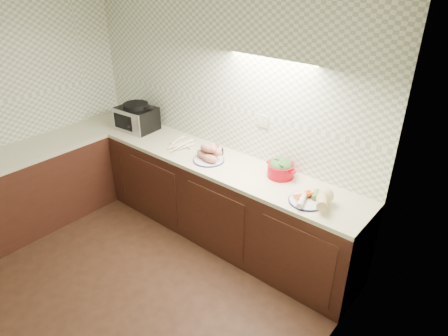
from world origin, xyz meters
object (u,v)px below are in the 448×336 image
Objects in this scene: toaster_oven at (137,117)px; parsnip_pile at (179,144)px; dutch_oven at (281,168)px; veg_plate at (317,197)px; onion_bowl at (217,150)px; sweet_potato_plate at (209,154)px.

parsnip_pile is at bearing -6.26° from toaster_oven.
dutch_oven is (1.93, 0.11, -0.06)m from toaster_oven.
dutch_oven is at bearing -1.03° from toaster_oven.
veg_plate is at bearing -1.75° from parsnip_pile.
toaster_oven is at bearing -175.07° from onion_bowl.
veg_plate is (2.40, -0.07, -0.10)m from toaster_oven.
onion_bowl reaches higher than parsnip_pile.
sweet_potato_plate reaches higher than veg_plate.
parsnip_pile is 1.22m from dutch_oven.
dutch_oven is at bearing 158.34° from veg_plate.
sweet_potato_plate is at bearing -158.48° from dutch_oven.
toaster_oven is 1.19× the size of veg_plate.
sweet_potato_plate is 2.33× the size of onion_bowl.
sweet_potato_plate is 1.01× the size of dutch_oven.
toaster_oven is at bearing 178.23° from veg_plate.
toaster_oven is 1.35× the size of parsnip_pile.
parsnip_pile is (0.72, -0.02, -0.12)m from toaster_oven.
onion_bowl is at bearing -171.31° from dutch_oven.
sweet_potato_plate is (0.48, -0.04, 0.05)m from parsnip_pile.
dutch_oven is at bearing 1.08° from onion_bowl.
dutch_oven is (0.73, 0.18, 0.01)m from sweet_potato_plate.
parsnip_pile is 1.68m from veg_plate.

